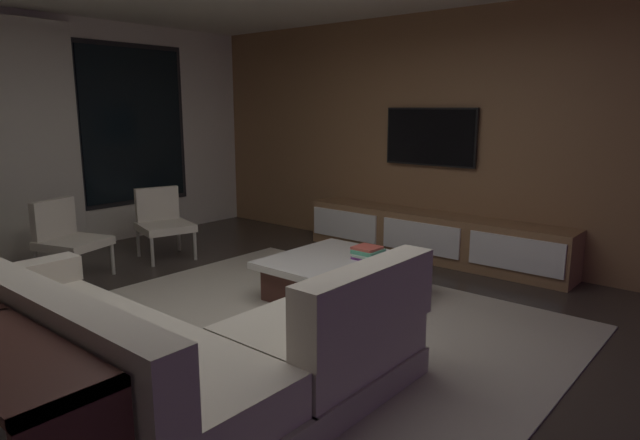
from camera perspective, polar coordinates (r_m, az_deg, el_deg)
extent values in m
plane|color=#332B26|center=(4.18, -6.73, -12.09)|extent=(9.20, 9.20, 0.00)
cube|color=silver|center=(6.99, -28.23, 7.57)|extent=(6.60, 0.12, 2.70)
cube|color=black|center=(7.51, -18.80, 9.27)|extent=(1.52, 0.02, 2.02)
cube|color=black|center=(7.50, -18.74, 9.27)|extent=(1.40, 0.03, 1.90)
cube|color=#8E6642|center=(6.33, 13.80, 8.32)|extent=(0.12, 7.80, 2.70)
cube|color=#ADA391|center=(4.34, -2.38, -11.01)|extent=(3.20, 3.80, 0.01)
cube|color=#B1A997|center=(3.53, -21.57, -15.92)|extent=(0.90, 2.50, 0.18)
cube|color=beige|center=(3.44, -21.83, -12.81)|extent=(0.86, 2.42, 0.24)
cube|color=beige|center=(3.19, -27.85, -9.06)|extent=(0.20, 2.50, 0.40)
cube|color=beige|center=(4.37, -29.23, -5.36)|extent=(0.90, 0.20, 0.18)
cube|color=#B1A997|center=(3.51, -0.08, -15.23)|extent=(1.10, 0.90, 0.18)
cube|color=beige|center=(3.42, -0.08, -12.09)|extent=(1.07, 0.86, 0.24)
cube|color=beige|center=(3.10, 4.92, -8.30)|extent=(1.10, 0.20, 0.40)
cube|color=beige|center=(3.74, -29.32, -6.96)|extent=(0.10, 0.36, 0.36)
cube|color=#B2A893|center=(2.99, -23.40, -10.84)|extent=(0.10, 0.36, 0.36)
cube|color=#492821|center=(4.91, 2.17, -6.49)|extent=(1.00, 1.00, 0.30)
cube|color=white|center=(4.86, 2.19, -4.48)|extent=(1.16, 1.16, 0.06)
cube|color=purple|center=(4.90, 4.71, -3.83)|extent=(0.20, 0.17, 0.03)
cube|color=#B0D0B9|center=(4.89, 5.10, -3.58)|extent=(0.27, 0.19, 0.02)
cube|color=#56B18A|center=(4.89, 5.00, -3.24)|extent=(0.23, 0.22, 0.03)
cube|color=#D75647|center=(4.90, 4.89, -2.88)|extent=(0.21, 0.22, 0.02)
cylinder|color=#B2ADA0|center=(6.29, -12.80, -2.46)|extent=(0.04, 0.04, 0.36)
cylinder|color=#B2ADA0|center=(6.13, -16.97, -3.03)|extent=(0.04, 0.04, 0.36)
cylinder|color=#B2ADA0|center=(6.74, -14.39, -1.59)|extent=(0.04, 0.04, 0.36)
cylinder|color=#B2ADA0|center=(6.60, -18.30, -2.10)|extent=(0.04, 0.04, 0.36)
cube|color=beige|center=(6.40, -15.71, -0.71)|extent=(0.67, 0.68, 0.08)
cube|color=beige|center=(6.58, -16.50, 1.62)|extent=(0.49, 0.21, 0.38)
cylinder|color=#B2ADA0|center=(5.99, -20.67, -3.63)|extent=(0.04, 0.04, 0.36)
cylinder|color=#B2ADA0|center=(5.66, -23.96, -4.74)|extent=(0.04, 0.04, 0.36)
cylinder|color=#B2ADA0|center=(6.33, -24.00, -3.09)|extent=(0.04, 0.04, 0.36)
cylinder|color=#B2ADA0|center=(6.02, -27.27, -4.09)|extent=(0.04, 0.04, 0.36)
cube|color=beige|center=(5.95, -24.12, -2.20)|extent=(0.69, 0.70, 0.08)
cube|color=beige|center=(6.08, -25.87, 0.15)|extent=(0.49, 0.23, 0.38)
cube|color=#8E6642|center=(6.28, 11.37, -1.66)|extent=(0.44, 3.10, 0.52)
cube|color=white|center=(5.65, 19.54, -3.32)|extent=(0.02, 0.93, 0.33)
cube|color=white|center=(6.08, 10.32, -1.81)|extent=(0.02, 0.93, 0.33)
cube|color=white|center=(6.64, 2.49, -0.49)|extent=(0.02, 0.93, 0.33)
cube|color=#39281A|center=(5.93, 18.35, -4.22)|extent=(0.33, 0.68, 0.19)
cube|color=#7E685B|center=(5.84, 20.70, -4.71)|extent=(0.03, 0.04, 0.17)
cube|color=#5E938C|center=(5.89, 19.51, -4.56)|extent=(0.03, 0.04, 0.16)
cube|color=#A96698|center=(5.93, 18.33, -4.43)|extent=(0.03, 0.04, 0.14)
cube|color=slate|center=(5.97, 17.19, -4.09)|extent=(0.03, 0.04, 0.18)
cube|color=#AF8D92|center=(6.03, 16.04, -4.05)|extent=(0.03, 0.04, 0.14)
cube|color=black|center=(6.35, 11.34, 8.44)|extent=(0.04, 1.11, 0.64)
cube|color=black|center=(6.35, 11.32, 8.44)|extent=(0.05, 1.07, 0.60)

